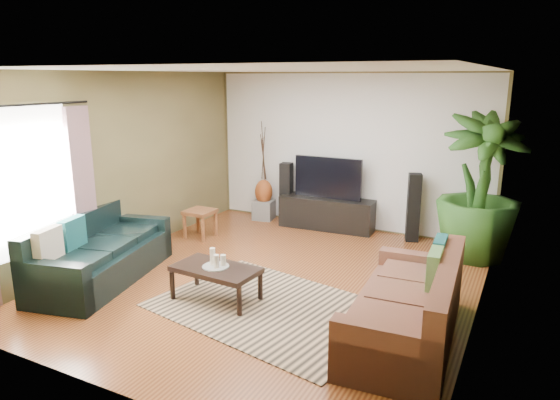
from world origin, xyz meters
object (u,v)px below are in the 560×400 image
Objects in this scene: speaker_left at (286,193)px; vase at (264,192)px; television at (328,178)px; speaker_right at (413,208)px; sofa_right at (405,300)px; coffee_table at (216,283)px; potted_plant at (480,187)px; sofa_left at (102,249)px; side_table at (200,224)px; pedestal at (264,210)px; tv_stand at (327,213)px.

speaker_left is 0.47m from vase.
television is 1.54m from speaker_right.
speaker_left is at bearing 0.00° from vase.
sofa_right is 4.70m from vase.
coffee_table is 0.92× the size of speaker_right.
speaker_right is (1.58, 3.33, 0.35)m from coffee_table.
speaker_right reaches higher than speaker_left.
potted_plant is at bearing -8.34° from television.
sofa_left reaches higher than side_table.
coffee_table reaches higher than pedestal.
sofa_left is 1.02× the size of sofa_right.
speaker_right is at bearing -172.26° from sofa_right.
television is at bearing 0.00° from vase.
potted_plant reaches higher than side_table.
potted_plant reaches higher than speaker_left.
vase is 1.54m from side_table.
side_table reaches higher than coffee_table.
sofa_left is at bearing -120.06° from tv_stand.
television is 2.64× the size of vase.
coffee_table is (1.68, 0.16, -0.22)m from sofa_left.
tv_stand is at bearing 161.70° from speaker_right.
sofa_right reaches higher than vase.
vase is at bearing 174.46° from potted_plant.
potted_plant reaches higher than coffee_table.
coffee_table is at bearing -70.27° from pedestal.
tv_stand is at bearing 40.81° from side_table.
sofa_left is at bearing -97.93° from pedestal.
sofa_right is 3.28m from speaker_right.
speaker_right is 3.09× the size of pedestal.
sofa_right is 2.24m from coffee_table.
sofa_right reaches higher than pedestal.
sofa_right is at bearing -96.90° from speaker_right.
side_table is (-3.18, -1.45, -0.32)m from speaker_right.
coffee_table is at bearing -70.27° from vase.
sofa_left is 1.29× the size of tv_stand.
speaker_left is at bearing -141.10° from sofa_right.
coffee_table is 3.70m from speaker_right.
tv_stand reaches higher than side_table.
coffee_table is at bearing -90.66° from sofa_right.
potted_plant reaches higher than speaker_right.
sofa_left is 3.92m from sofa_right.
side_table is (-0.41, -1.45, 0.06)m from pedestal.
sofa_right is 1.27× the size of tv_stand.
tv_stand is at bearing 0.00° from vase.
speaker_left is at bearing 105.96° from coffee_table.
potted_plant is at bearing 14.58° from side_table.
sofa_right is at bearing 6.70° from coffee_table.
potted_plant is at bearing -5.54° from pedestal.
coffee_table is 3.43m from speaker_left.
sofa_right is 1.88× the size of speaker_right.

